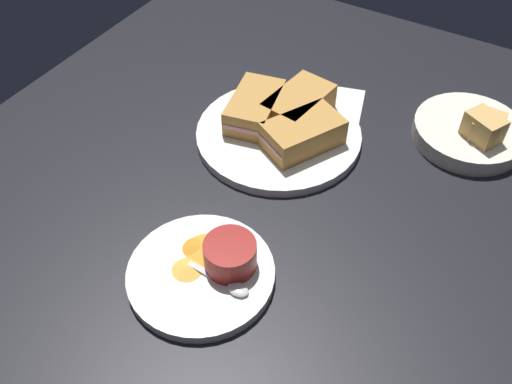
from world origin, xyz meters
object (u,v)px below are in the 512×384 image
at_px(plate_chips_companion, 203,275).
at_px(spoon_by_gravy_ramekin, 230,285).
at_px(sandwich_half_extra, 255,107).
at_px(spoon_by_dark_ramekin, 282,123).
at_px(sandwich_half_near, 305,134).
at_px(ramekin_dark_sauce, 255,104).
at_px(bread_basket_rear, 471,132).
at_px(sandwich_half_far, 299,105).
at_px(ramekin_light_gravy, 230,254).
at_px(plate_sandwich_main, 279,134).

xyz_separation_m(plate_chips_companion, spoon_by_gravy_ramekin, (0.00, 0.05, 0.01)).
relative_size(sandwich_half_extra, spoon_by_dark_ramekin, 1.46).
relative_size(sandwich_half_near, plate_chips_companion, 0.72).
distance_m(ramekin_dark_sauce, spoon_by_dark_ramekin, 0.06).
bearing_deg(plate_chips_companion, spoon_by_gravy_ramekin, 88.23).
height_order(spoon_by_dark_ramekin, plate_chips_companion, spoon_by_dark_ramekin).
relative_size(ramekin_dark_sauce, spoon_by_gravy_ramekin, 0.74).
bearing_deg(spoon_by_dark_ramekin, bread_basket_rear, 116.22).
relative_size(sandwich_half_far, ramekin_light_gravy, 1.89).
xyz_separation_m(plate_sandwich_main, sandwich_half_near, (0.01, 0.05, 0.03)).
xyz_separation_m(plate_chips_companion, ramekin_light_gravy, (-0.03, 0.03, 0.03)).
bearing_deg(plate_chips_companion, sandwich_half_near, -179.86).
relative_size(sandwich_half_extra, ramekin_dark_sauce, 1.97).
distance_m(plate_sandwich_main, ramekin_light_gravy, 0.30).
bearing_deg(ramekin_dark_sauce, plate_sandwich_main, 71.21).
bearing_deg(sandwich_half_near, plate_chips_companion, 0.14).
height_order(sandwich_half_far, spoon_by_gravy_ramekin, sandwich_half_far).
height_order(plate_sandwich_main, sandwich_half_near, sandwich_half_near).
xyz_separation_m(sandwich_half_far, ramekin_light_gravy, (0.34, 0.07, -0.00)).
bearing_deg(plate_chips_companion, sandwich_half_extra, -161.44).
bearing_deg(ramekin_dark_sauce, ramekin_light_gravy, 25.02).
xyz_separation_m(ramekin_dark_sauce, bread_basket_rear, (-0.14, 0.35, -0.02)).
bearing_deg(plate_sandwich_main, sandwich_half_near, 80.21).
relative_size(sandwich_half_near, ramekin_light_gravy, 2.02).
bearing_deg(ramekin_dark_sauce, sandwich_half_extra, 32.69).
bearing_deg(ramekin_dark_sauce, plate_chips_companion, 19.10).
bearing_deg(plate_sandwich_main, spoon_by_dark_ramekin, -166.29).
xyz_separation_m(sandwich_half_far, spoon_by_gravy_ramekin, (0.37, 0.09, -0.02)).
height_order(plate_sandwich_main, spoon_by_gravy_ramekin, spoon_by_gravy_ramekin).
height_order(plate_chips_companion, bread_basket_rear, bread_basket_rear).
xyz_separation_m(sandwich_half_near, spoon_by_gravy_ramekin, (0.31, 0.05, -0.02)).
height_order(sandwich_half_near, ramekin_light_gravy, sandwich_half_near).
distance_m(ramekin_light_gravy, bread_basket_rear, 0.50).
xyz_separation_m(sandwich_half_extra, bread_basket_rear, (-0.16, 0.35, -0.02)).
distance_m(sandwich_half_near, plate_chips_companion, 0.31).
distance_m(plate_chips_companion, spoon_by_gravy_ramekin, 0.05).
bearing_deg(bread_basket_rear, ramekin_dark_sauce, -67.90).
distance_m(plate_chips_companion, ramekin_light_gravy, 0.05).
bearing_deg(spoon_by_gravy_ramekin, ramekin_dark_sauce, -154.38).
bearing_deg(sandwich_half_near, bread_basket_rear, 126.23).
height_order(sandwich_half_extra, spoon_by_dark_ramekin, sandwich_half_extra).
bearing_deg(ramekin_light_gravy, plate_chips_companion, -39.81).
distance_m(plate_sandwich_main, sandwich_half_far, 0.06).
xyz_separation_m(plate_sandwich_main, ramekin_light_gravy, (0.29, 0.08, 0.03)).
relative_size(sandwich_half_far, spoon_by_gravy_ramekin, 1.42).
xyz_separation_m(ramekin_light_gravy, bread_basket_rear, (-0.45, 0.21, -0.02)).
xyz_separation_m(plate_sandwich_main, spoon_by_dark_ramekin, (-0.02, -0.00, 0.01)).
bearing_deg(sandwich_half_extra, bread_basket_rear, 114.15).
xyz_separation_m(sandwich_half_near, sandwich_half_extra, (-0.02, -0.11, 0.00)).
height_order(ramekin_dark_sauce, ramekin_light_gravy, ramekin_light_gravy).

